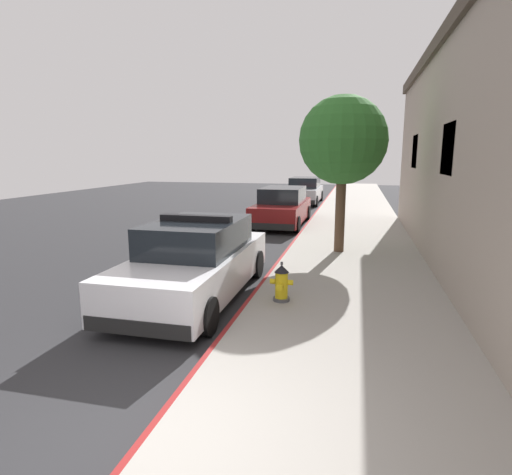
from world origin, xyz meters
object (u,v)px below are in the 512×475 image
police_cruiser (196,261)px  street_tree (343,141)px  fire_hydrant (281,283)px  parked_car_dark_far (305,191)px  parked_car_silver_ahead (282,207)px

police_cruiser → street_tree: 5.68m
police_cruiser → street_tree: (2.67, 4.35, 2.50)m
fire_hydrant → street_tree: size_ratio=0.17×
police_cruiser → parked_car_dark_far: (-0.01, 17.84, -0.00)m
street_tree → police_cruiser: bearing=-121.6°
police_cruiser → parked_car_dark_far: 17.84m
parked_car_silver_ahead → street_tree: 6.20m
parked_car_silver_ahead → street_tree: street_tree is taller
parked_car_dark_far → street_tree: size_ratio=1.11×
street_tree → parked_car_silver_ahead: bearing=116.9°
police_cruiser → fire_hydrant: size_ratio=6.37×
parked_car_dark_far → police_cruiser: bearing=-90.0°
police_cruiser → parked_car_dark_far: bearing=90.0°
parked_car_silver_ahead → parked_car_dark_far: size_ratio=1.00×
parked_car_dark_far → fire_hydrant: parked_car_dark_far is taller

